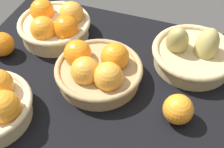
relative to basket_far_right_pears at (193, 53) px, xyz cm
name	(u,v)px	position (x,y,z in cm)	size (l,w,h in cm)	color
market_tray	(101,94)	(-20.95, -18.79, -5.45)	(84.00, 72.00, 3.00)	black
basket_far_right_pears	(193,53)	(0.00, 0.00, 0.00)	(23.85, 23.85, 13.62)	tan
basket_center	(98,70)	(-23.00, -15.29, 0.18)	(23.96, 23.96, 10.60)	tan
basket_far_left	(55,25)	(-42.46, -1.90, 0.63)	(22.62, 22.62, 10.92)	#D3BC8C
loose_orange_front_gap	(2,44)	(-53.69, -14.43, -0.34)	(7.22, 7.22, 7.22)	orange
loose_orange_back_gap	(178,109)	(-0.04, -21.13, -0.20)	(7.50, 7.50, 7.50)	orange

